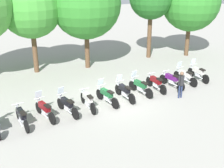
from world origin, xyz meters
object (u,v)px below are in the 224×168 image
at_px(motorcycle_8, 156,83).
at_px(tree_3, 86,4).
at_px(motorcycle_1, 22,116).
at_px(motorcycle_3, 67,105).
at_px(motorcycle_5, 107,95).
at_px(motorcycle_11, 198,73).
at_px(tree_2, 31,7).
at_px(person_0, 181,83).
at_px(motorcycle_2, 45,109).
at_px(motorcycle_10, 185,76).
at_px(motorcycle_9, 172,80).
at_px(tree_5, 191,2).
at_px(motorcycle_7, 140,86).
at_px(motorcycle_6, 124,91).
at_px(motorcycle_4, 88,100).

xyz_separation_m(motorcycle_8, tree_3, (-2.28, 6.13, 4.36)).
relative_size(motorcycle_1, motorcycle_3, 1.01).
xyz_separation_m(motorcycle_5, motorcycle_11, (7.34, 0.76, 0.00)).
xyz_separation_m(motorcycle_11, tree_2, (-9.79, 6.52, 4.23)).
bearing_deg(motorcycle_8, person_0, -159.05).
relative_size(motorcycle_2, motorcycle_10, 0.99).
distance_m(motorcycle_3, motorcycle_9, 7.37).
distance_m(motorcycle_1, motorcycle_10, 11.05).
bearing_deg(tree_5, motorcycle_9, -135.49).
bearing_deg(motorcycle_8, tree_3, 19.34).
relative_size(motorcycle_7, motorcycle_9, 1.00).
relative_size(motorcycle_8, motorcycle_10, 1.00).
relative_size(motorcycle_2, motorcycle_11, 0.99).
height_order(motorcycle_7, tree_2, tree_2).
bearing_deg(motorcycle_10, motorcycle_6, 90.30).
height_order(motorcycle_8, tree_2, tree_2).
height_order(motorcycle_11, person_0, person_0).
relative_size(motorcycle_4, motorcycle_7, 1.01).
distance_m(motorcycle_2, tree_5, 15.97).
bearing_deg(motorcycle_7, motorcycle_5, 88.06).
xyz_separation_m(motorcycle_6, motorcycle_8, (2.45, 0.35, -0.01)).
height_order(motorcycle_8, tree_5, tree_5).
distance_m(motorcycle_1, motorcycle_7, 7.37).
bearing_deg(motorcycle_11, person_0, 124.10).
relative_size(motorcycle_3, motorcycle_10, 0.99).
xyz_separation_m(motorcycle_4, motorcycle_8, (4.89, 0.59, 0.00)).
bearing_deg(tree_5, motorcycle_1, -157.23).
xyz_separation_m(motorcycle_1, motorcycle_7, (7.33, 0.85, 0.01)).
bearing_deg(tree_5, motorcycle_8, -141.19).
bearing_deg(motorcycle_10, tree_2, 46.57).
distance_m(motorcycle_6, motorcycle_8, 2.47).
relative_size(motorcycle_8, person_0, 1.31).
distance_m(motorcycle_4, tree_5, 13.79).
xyz_separation_m(motorcycle_10, person_0, (-1.77, -1.82, 0.46)).
xyz_separation_m(motorcycle_8, motorcycle_11, (3.67, 0.29, 0.01)).
height_order(motorcycle_1, tree_2, tree_2).
height_order(motorcycle_7, motorcycle_9, motorcycle_7).
bearing_deg(motorcycle_3, motorcycle_6, -96.77).
bearing_deg(motorcycle_8, motorcycle_1, 95.39).
relative_size(motorcycle_4, motorcycle_5, 1.01).
relative_size(motorcycle_3, tree_3, 0.29).
height_order(motorcycle_1, motorcycle_7, motorcycle_7).
relative_size(person_0, tree_3, 0.22).
bearing_deg(tree_2, motorcycle_9, -42.92).
bearing_deg(motorcycle_1, motorcycle_10, -89.18).
bearing_deg(motorcycle_9, tree_2, 37.32).
bearing_deg(motorcycle_8, motorcycle_6, 96.99).
distance_m(motorcycle_2, person_0, 8.08).
bearing_deg(motorcycle_1, tree_3, -46.50).
xyz_separation_m(motorcycle_3, tree_3, (3.83, 6.83, 4.34)).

